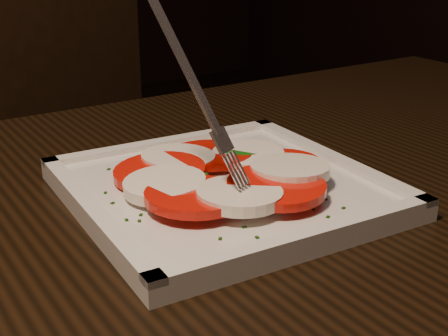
{
  "coord_description": "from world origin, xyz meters",
  "views": [
    {
      "loc": [
        -0.16,
        -0.71,
        0.99
      ],
      "look_at": [
        0.13,
        -0.26,
        0.78
      ],
      "focal_mm": 50.0,
      "sensor_mm": 36.0,
      "label": 1
    }
  ],
  "objects_px": {
    "fork": "(186,90)",
    "plate": "(224,190)",
    "chair": "(89,169)",
    "table": "(307,279)"
  },
  "relations": [
    {
      "from": "fork",
      "to": "table",
      "type": "bearing_deg",
      "value": -37.35
    },
    {
      "from": "fork",
      "to": "plate",
      "type": "bearing_deg",
      "value": -15.96
    },
    {
      "from": "table",
      "to": "chair",
      "type": "distance_m",
      "value": 0.72
    },
    {
      "from": "fork",
      "to": "chair",
      "type": "bearing_deg",
      "value": 50.9
    },
    {
      "from": "table",
      "to": "plate",
      "type": "xyz_separation_m",
      "value": [
        -0.08,
        0.03,
        0.11
      ]
    },
    {
      "from": "table",
      "to": "fork",
      "type": "relative_size",
      "value": 8.04
    },
    {
      "from": "plate",
      "to": "table",
      "type": "bearing_deg",
      "value": -22.11
    },
    {
      "from": "chair",
      "to": "plate",
      "type": "bearing_deg",
      "value": -113.23
    },
    {
      "from": "plate",
      "to": "fork",
      "type": "xyz_separation_m",
      "value": [
        -0.04,
        -0.01,
        0.1
      ]
    },
    {
      "from": "table",
      "to": "chair",
      "type": "relative_size",
      "value": 1.3
    }
  ]
}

